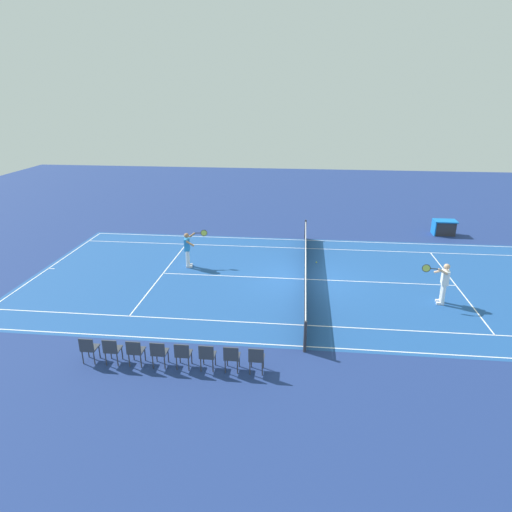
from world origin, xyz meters
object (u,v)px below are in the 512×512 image
Objects in this scene: tennis_player_near at (188,248)px; spectator_chair_1 at (232,356)px; spectator_chair_2 at (207,355)px; spectator_chair_3 at (183,353)px; tennis_net at (305,269)px; spectator_chair_0 at (256,358)px; equipment_cart_tarped at (444,227)px; spectator_chair_4 at (159,352)px; spectator_chair_7 at (89,348)px; tennis_player_far at (444,282)px; spectator_chair_5 at (135,350)px; tennis_ball at (316,262)px; spectator_chair_6 at (112,349)px.

tennis_player_near is 1.93× the size of spectator_chair_1.
spectator_chair_2 is 1.00× the size of spectator_chair_3.
spectator_chair_0 is (1.39, 7.08, 0.03)m from tennis_net.
spectator_chair_2 is 18.03m from equipment_cart_tarped.
spectator_chair_4 is 2.17m from spectator_chair_7.
tennis_player_far is at bearing 160.83° from tennis_net.
spectator_chair_0 is at bearing 38.38° from tennis_player_far.
tennis_player_near is at bearing -86.94° from spectator_chair_5.
spectator_chair_3 reaches higher than equipment_cart_tarped.
spectator_chair_1 is at bearing 73.74° from tennis_ball.
spectator_chair_5 is at bearing 0.00° from spectator_chair_0.
spectator_chair_3 is (8.81, 5.26, -0.41)m from tennis_player_far.
spectator_chair_7 is at bearing 0.00° from spectator_chair_3.
equipment_cart_tarped is (-12.93, -14.46, -0.08)m from spectator_chair_5.
tennis_net is at bearing -132.37° from spectator_chair_7.
equipment_cart_tarped is (-7.38, -5.33, 0.40)m from tennis_ball.
tennis_player_far is 1.93× the size of spectator_chair_5.
tennis_net is 7.63m from spectator_chair_2.
spectator_chair_2 is 0.70× the size of equipment_cart_tarped.
spectator_chair_7 reaches higher than tennis_ball.
spectator_chair_4 and spectator_chair_7 have the same top height.
tennis_net is 13.30× the size of spectator_chair_4.
spectator_chair_4 is (2.89, 0.00, 0.00)m from spectator_chair_0.
spectator_chair_7 is at bearing 0.00° from spectator_chair_1.
tennis_player_far reaches higher than spectator_chair_1.
spectator_chair_7 is (3.62, 0.00, 0.00)m from spectator_chair_2.
spectator_chair_1 is (2.66, 9.13, 0.49)m from tennis_ball.
spectator_chair_1 is 1.00× the size of spectator_chair_6.
spectator_chair_7 is at bearing 45.16° from equipment_cart_tarped.
spectator_chair_5 is at bearing 0.00° from spectator_chair_1.
tennis_net is at bearing 170.11° from tennis_player_near.
tennis_ball is at bearing -124.52° from spectator_chair_6.
tennis_player_near is 1.93× the size of spectator_chair_2.
tennis_player_far is (-10.68, 2.77, 0.00)m from tennis_player_near.
spectator_chair_7 reaches higher than equipment_cart_tarped.
tennis_net is 13.30× the size of spectator_chair_0.
tennis_ball is at bearing 35.86° from equipment_cart_tarped.
spectator_chair_0 and spectator_chair_4 have the same top height.
tennis_ball is at bearing -39.52° from tennis_player_far.
tennis_net is 9.36× the size of equipment_cart_tarped.
spectator_chair_1 is 1.00× the size of spectator_chair_4.
spectator_chair_4 and spectator_chair_5 have the same top height.
tennis_net reaches higher than spectator_chair_3.
spectator_chair_0 is at bearing 180.00° from spectator_chair_3.
spectator_chair_0 and spectator_chair_2 have the same top height.
spectator_chair_1 and spectator_chair_7 have the same top height.
spectator_chair_3 and spectator_chair_6 have the same top height.
spectator_chair_4 and spectator_chair_6 have the same top height.
spectator_chair_6 is at bearing 55.48° from tennis_ball.
spectator_chair_4 is 1.00× the size of spectator_chair_5.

